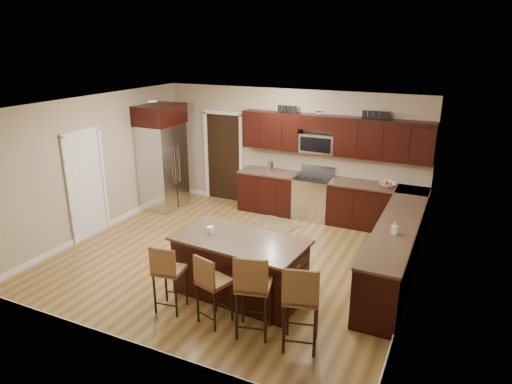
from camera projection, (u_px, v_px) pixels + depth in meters
The scene contains 24 objects.
floor at pixel (232, 258), 8.11m from camera, with size 6.00×6.00×0.00m, color olive.
ceiling at pixel (229, 105), 7.25m from camera, with size 6.00×6.00×0.00m, color silver.
wall_back at pixel (289, 151), 10.04m from camera, with size 6.00×6.00×0.00m, color tan.
wall_left at pixel (95, 166), 8.89m from camera, with size 5.50×5.50×0.00m, color tan.
wall_right at pixel (417, 213), 6.47m from camera, with size 5.50×5.50×0.00m, color tan.
base_cabinets at pixel (359, 223), 8.44m from camera, with size 4.02×3.96×0.92m.
upper_cabinets at pixel (335, 135), 9.32m from camera, with size 4.00×0.33×0.80m.
range at pixel (313, 197), 9.79m from camera, with size 0.76×0.64×1.11m.
microwave at pixel (318, 143), 9.56m from camera, with size 0.76×0.31×0.40m, color silver.
doorway at pixel (224, 157), 10.79m from camera, with size 0.85×0.03×2.06m, color black.
pantry_door at pixel (86, 186), 8.73m from camera, with size 0.03×0.80×2.04m, color white.
letter_decor at pixel (329, 112), 9.23m from camera, with size 2.20×0.03×0.15m, color black, non-canonical shape.
island at pixel (240, 269), 6.84m from camera, with size 2.03×1.19×0.92m.
stool_left at pixel (167, 271), 6.33m from camera, with size 0.43×0.43×1.03m.
stool_mid at pixel (211, 282), 6.05m from camera, with size 0.47×0.47×1.02m.
stool_right at pixel (253, 286), 5.77m from camera, with size 0.53×0.53×1.17m.
refrigerator at pixel (162, 156), 10.20m from camera, with size 0.79×1.02×2.35m.
floor_mat at pixel (277, 224), 9.58m from camera, with size 0.90×0.60×0.01m, color brown.
fruit_bowl at pixel (387, 185), 9.02m from camera, with size 0.32×0.32×0.08m, color silver.
soap_bottle at pixel (394, 228), 6.82m from camera, with size 0.08×0.09×0.19m, color #B2B2B2.
canister_tall at pixel (271, 167), 10.01m from camera, with size 0.12×0.12×0.23m, color silver.
canister_short at pixel (270, 168), 10.03m from camera, with size 0.11×0.11×0.16m, color silver.
island_jar at pixel (210, 230), 6.87m from camera, with size 0.10×0.10×0.10m, color white.
stool_extra at pixel (301, 298), 5.50m from camera, with size 0.53×0.53×1.17m.
Camera 1 is at (3.50, -6.44, 3.71)m, focal length 32.00 mm.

